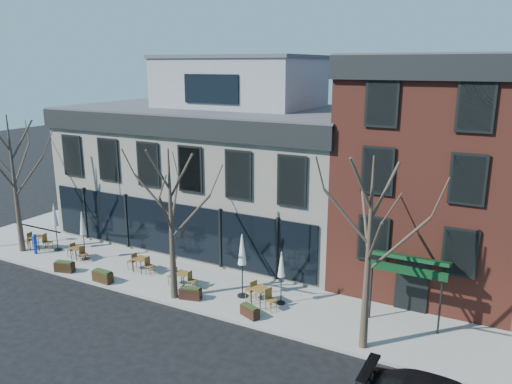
% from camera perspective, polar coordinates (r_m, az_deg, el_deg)
% --- Properties ---
extents(ground, '(120.00, 120.00, 0.00)m').
position_cam_1_polar(ground, '(28.72, -9.40, -7.73)').
color(ground, black).
rests_on(ground, ground).
extents(sidewalk_front, '(33.50, 4.70, 0.15)m').
position_cam_1_polar(sidewalk_front, '(25.33, -6.41, -10.56)').
color(sidewalk_front, gray).
rests_on(sidewalk_front, ground).
extents(sidewalk_side, '(4.50, 12.00, 0.15)m').
position_cam_1_polar(sidewalk_side, '(40.09, -17.09, -1.66)').
color(sidewalk_side, gray).
rests_on(sidewalk_side, ground).
extents(corner_building, '(18.39, 10.39, 11.10)m').
position_cam_1_polar(corner_building, '(31.34, -4.05, 3.32)').
color(corner_building, '#ECE6CE').
rests_on(corner_building, ground).
extents(red_brick_building, '(8.20, 11.78, 11.18)m').
position_cam_1_polar(red_brick_building, '(26.70, 20.12, 2.52)').
color(red_brick_building, brown).
rests_on(red_brick_building, ground).
extents(tree_corner, '(3.93, 3.98, 7.92)m').
position_cam_1_polar(tree_corner, '(31.27, -25.88, 0.98)').
color(tree_corner, '#382B21').
rests_on(tree_corner, sidewalk_front).
extents(tree_mid, '(3.50, 3.55, 7.04)m').
position_cam_1_polar(tree_mid, '(22.80, -9.65, -3.52)').
color(tree_mid, '#382B21').
rests_on(tree_mid, sidewalk_front).
extents(tree_right, '(3.72, 3.77, 7.48)m').
position_cam_1_polar(tree_right, '(18.89, 12.75, -6.77)').
color(tree_right, '#382B21').
rests_on(tree_right, sidewalk_front).
extents(call_box, '(0.24, 0.24, 1.20)m').
position_cam_1_polar(call_box, '(31.37, -23.96, -5.37)').
color(call_box, '#0D2CB0').
rests_on(call_box, sidewalk_front).
extents(cafe_set_0, '(1.91, 0.90, 0.98)m').
position_cam_1_polar(cafe_set_0, '(32.12, -23.70, -5.14)').
color(cafe_set_0, brown).
rests_on(cafe_set_0, sidewalk_front).
extents(cafe_set_1, '(1.63, 0.72, 0.84)m').
position_cam_1_polar(cafe_set_1, '(29.74, -19.73, -6.43)').
color(cafe_set_1, brown).
rests_on(cafe_set_1, sidewalk_front).
extents(cafe_set_2, '(1.74, 0.73, 0.91)m').
position_cam_1_polar(cafe_set_2, '(27.07, -13.03, -7.92)').
color(cafe_set_2, brown).
rests_on(cafe_set_2, sidewalk_front).
extents(cafe_set_3, '(1.64, 0.66, 0.87)m').
position_cam_1_polar(cafe_set_3, '(24.98, -8.40, -9.69)').
color(cafe_set_3, brown).
rests_on(cafe_set_3, sidewalk_front).
extents(cafe_set_5, '(1.89, 1.10, 0.98)m').
position_cam_1_polar(cafe_set_5, '(22.96, 0.54, -11.63)').
color(cafe_set_5, brown).
rests_on(cafe_set_5, sidewalk_front).
extents(umbrella_0, '(0.45, 0.45, 2.82)m').
position_cam_1_polar(umbrella_0, '(31.08, -22.02, -2.71)').
color(umbrella_0, black).
rests_on(umbrella_0, sidewalk_front).
extents(umbrella_1, '(0.44, 0.44, 2.77)m').
position_cam_1_polar(umbrella_1, '(29.06, -19.21, -3.69)').
color(umbrella_1, black).
rests_on(umbrella_1, sidewalk_front).
extents(umbrella_3, '(0.49, 0.49, 3.08)m').
position_cam_1_polar(umbrella_3, '(23.06, -1.60, -6.97)').
color(umbrella_3, black).
rests_on(umbrella_3, sidewalk_front).
extents(umbrella_4, '(0.40, 0.40, 2.51)m').
position_cam_1_polar(umbrella_4, '(22.58, 2.91, -8.57)').
color(umbrella_4, black).
rests_on(umbrella_4, sidewalk_front).
extents(planter_0, '(1.10, 0.66, 0.57)m').
position_cam_1_polar(planter_0, '(28.28, -21.04, -7.95)').
color(planter_0, black).
rests_on(planter_0, sidewalk_front).
extents(planter_1, '(1.10, 0.48, 0.61)m').
position_cam_1_polar(planter_1, '(26.41, -17.12, -9.17)').
color(planter_1, '#322310').
rests_on(planter_1, sidewalk_front).
extents(planter_2, '(1.09, 0.65, 0.57)m').
position_cam_1_polar(planter_2, '(23.77, -7.51, -11.39)').
color(planter_2, black).
rests_on(planter_2, sidewalk_front).
extents(planter_3, '(1.00, 0.70, 0.52)m').
position_cam_1_polar(planter_3, '(22.09, -0.71, -13.45)').
color(planter_3, black).
rests_on(planter_3, sidewalk_front).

